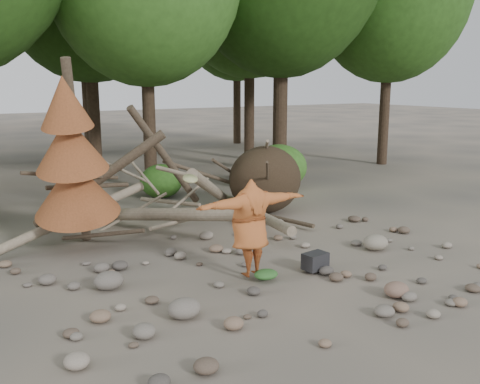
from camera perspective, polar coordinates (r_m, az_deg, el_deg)
ground at (r=11.02m, az=3.84°, el=-8.55°), size 120.00×120.00×0.00m
deadfall_pile at (r=15.25m, az=1.02°, el=0.94°), size 8.55×5.24×3.30m
dead_conifer at (r=12.27m, az=-17.47°, el=3.22°), size 2.06×2.16×4.35m
bush_mid at (r=17.89m, az=-8.40°, el=1.16°), size 1.40×1.40×1.12m
bush_right at (r=19.18m, az=4.18°, el=2.70°), size 2.00×2.00×1.60m
frisbee_thrower at (r=10.36m, az=1.08°, el=-3.82°), size 2.86×1.03×2.23m
backpack at (r=11.10m, az=8.02°, el=-7.58°), size 0.54×0.40×0.33m
cloth_green at (r=10.52m, az=2.79°, el=-9.02°), size 0.49×0.40×0.18m
cloth_orange at (r=11.34m, az=7.40°, el=-7.73°), size 0.31×0.26×0.11m
boulder_front_left at (r=9.01m, az=-5.97°, el=-12.24°), size 0.55×0.50×0.33m
boulder_front_right at (r=10.17m, az=16.35°, el=-9.96°), size 0.47×0.42×0.28m
boulder_mid_right at (r=12.73m, az=14.26°, el=-5.23°), size 0.59×0.53×0.36m
boulder_mid_left at (r=10.41m, az=-13.85°, el=-9.14°), size 0.56×0.51×0.34m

